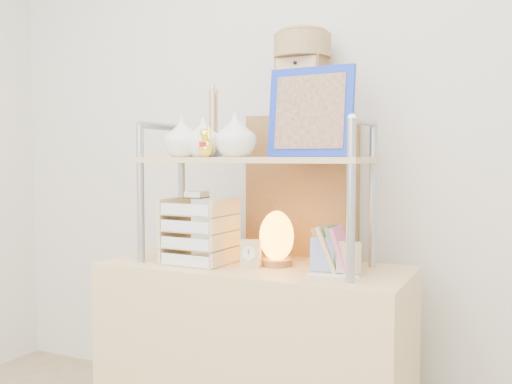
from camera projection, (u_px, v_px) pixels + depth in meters
desk at (254, 358)px, 2.26m from camera, size 1.20×0.50×0.75m
cabinet at (303, 268)px, 2.54m from camera, size 0.45×0.25×1.35m
hutch at (240, 150)px, 2.25m from camera, size 0.90×0.34×0.77m
letter_tray at (198, 235)px, 2.25m from camera, size 0.24×0.23×0.29m
salt_lamp at (277, 238)px, 2.21m from camera, size 0.14×0.13×0.21m
desk_clock at (251, 254)px, 2.17m from camera, size 0.08×0.05×0.11m
postcard_stand at (334, 265)px, 2.04m from camera, size 0.19×0.09×0.13m
drawer_chest at (302, 87)px, 2.48m from camera, size 0.20×0.16×0.25m
woven_basket at (302, 47)px, 2.47m from camera, size 0.25×0.25×0.10m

